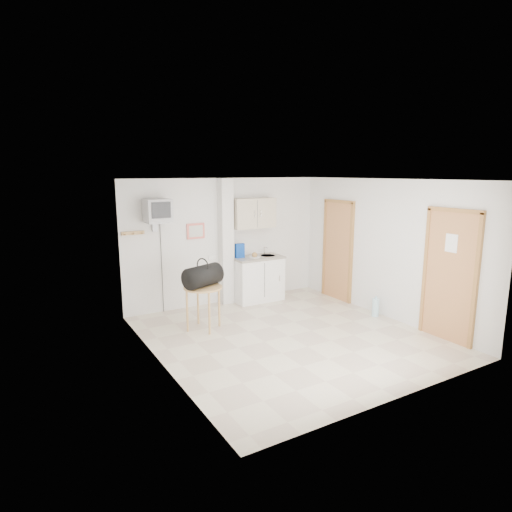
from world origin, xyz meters
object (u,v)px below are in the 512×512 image
round_table (203,292)px  water_bottle (376,307)px  duffel_bag (203,276)px  crt_television (157,211)px

round_table → water_bottle: size_ratio=1.95×
round_table → duffel_bag: bearing=39.4°
crt_television → duffel_bag: crt_television is taller
duffel_bag → crt_television: bearing=89.4°
water_bottle → crt_television: bearing=149.1°
crt_television → round_table: 1.69m
crt_television → round_table: crt_television is taller
round_table → duffel_bag: duffel_bag is taller
crt_television → duffel_bag: bearing=-68.3°
crt_television → round_table: bearing=-68.7°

